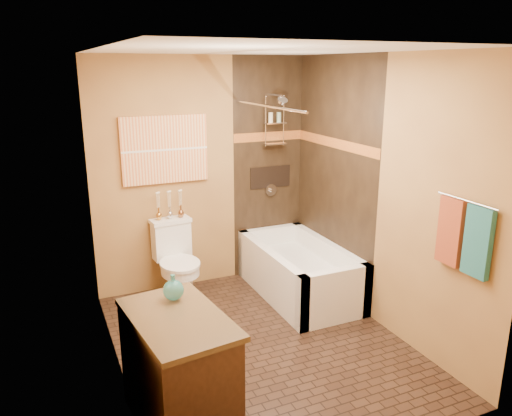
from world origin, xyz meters
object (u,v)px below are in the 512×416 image
bathtub (299,275)px  toilet (177,261)px  vanity (179,371)px  sunset_painting (165,150)px

bathtub → toilet: size_ratio=1.82×
bathtub → toilet: 1.31m
toilet → vanity: 1.97m
toilet → vanity: toilet is taller
bathtub → toilet: bearing=159.5°
bathtub → vanity: 2.26m
sunset_painting → vanity: 2.51m
bathtub → vanity: vanity is taller
vanity → sunset_painting: bearing=70.0°
sunset_painting → toilet: size_ratio=1.09×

